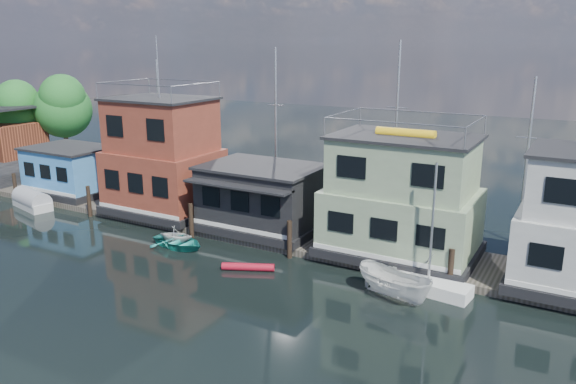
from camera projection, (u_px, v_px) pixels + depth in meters
The scene contains 15 objects.
ground at pixel (134, 312), 25.53m from camera, with size 160.00×160.00×0.00m, color black.
dock at pixel (270, 232), 35.60m from camera, with size 48.00×5.00×0.40m, color #595147.
houseboat_blue at pixel (71, 170), 43.54m from camera, with size 6.40×4.90×3.66m.
houseboat_red at pixel (163, 158), 38.58m from camera, with size 7.40×5.90×11.86m.
houseboat_dark at pixel (262, 197), 35.24m from camera, with size 7.40×6.10×4.06m.
houseboat_green at pixel (402, 199), 30.74m from camera, with size 8.40×5.90×7.03m.
pilings at pixel (240, 230), 33.16m from camera, with size 42.28×0.28×2.20m.
background_masts at pixel (377, 141), 37.03m from camera, with size 36.40×0.16×12.00m.
shore at pixel (9, 133), 52.38m from camera, with size 12.40×15.72×8.24m.
dinghy_teal at pixel (179, 242), 33.38m from camera, with size 2.51×3.51×0.73m, color teal.
tarp_runabout at pixel (32, 201), 41.20m from camera, with size 3.96×2.32×1.51m.
red_kayak at pixel (248, 267), 30.06m from camera, with size 0.41×0.41×2.82m, color #A91224.
motorboat at pixel (395, 284), 26.52m from camera, with size 1.56×4.14×1.60m, color white.
day_sailer at pixel (428, 284), 27.47m from camera, with size 4.24×1.83×6.49m.
dinghy_white at pixel (176, 235), 33.98m from camera, with size 1.82×2.11×1.11m, color silver.
Camera 1 is at (17.43, -16.88, 11.92)m, focal length 35.00 mm.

